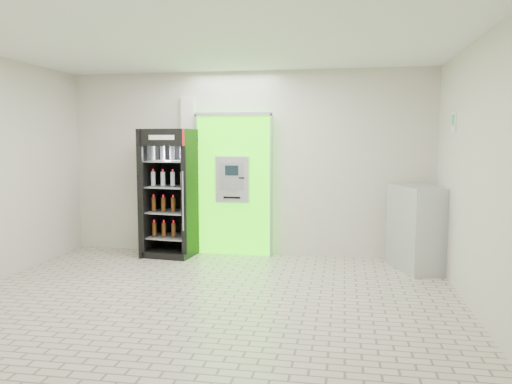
# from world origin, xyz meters

# --- Properties ---
(ground) EXTENTS (6.00, 6.00, 0.00)m
(ground) POSITION_xyz_m (0.00, 0.00, 0.00)
(ground) COLOR beige
(ground) RESTS_ON ground
(room_shell) EXTENTS (6.00, 6.00, 6.00)m
(room_shell) POSITION_xyz_m (0.00, 0.00, 1.84)
(room_shell) COLOR beige
(room_shell) RESTS_ON ground
(atm_assembly) EXTENTS (1.30, 0.24, 2.33)m
(atm_assembly) POSITION_xyz_m (-0.20, 2.41, 1.17)
(atm_assembly) COLOR #30E703
(atm_assembly) RESTS_ON ground
(pillar) EXTENTS (0.22, 0.11, 2.60)m
(pillar) POSITION_xyz_m (-0.98, 2.45, 1.30)
(pillar) COLOR silver
(pillar) RESTS_ON ground
(beverage_cooler) EXTENTS (0.84, 0.78, 2.06)m
(beverage_cooler) POSITION_xyz_m (-1.20, 2.16, 0.99)
(beverage_cooler) COLOR black
(beverage_cooler) RESTS_ON ground
(steel_cabinet) EXTENTS (0.91, 1.08, 1.23)m
(steel_cabinet) POSITION_xyz_m (2.68, 1.90, 0.62)
(steel_cabinet) COLOR #B0B3B8
(steel_cabinet) RESTS_ON ground
(exit_sign) EXTENTS (0.02, 0.22, 0.26)m
(exit_sign) POSITION_xyz_m (2.99, 1.40, 2.12)
(exit_sign) COLOR white
(exit_sign) RESTS_ON room_shell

